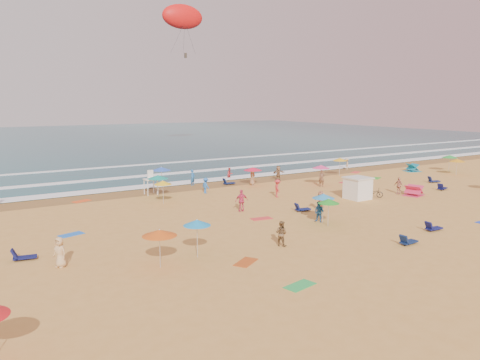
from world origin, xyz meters
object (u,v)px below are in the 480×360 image
cabana (358,189)px  parasail (182,17)px  lifeguard_stand (151,184)px  bicycle (374,193)px

cabana → parasail: 55.84m
lifeguard_stand → parasail: (21.62, 37.83, 23.55)m
parasail → bicycle: bearing=-94.1°
bicycle → lifeguard_stand: lifeguard_stand is taller
lifeguard_stand → parasail: parasail is taller
cabana → bicycle: 2.00m
parasail → lifeguard_stand: bearing=-119.7°
cabana → bicycle: cabana is taller
bicycle → parasail: size_ratio=0.18×
cabana → bicycle: size_ratio=1.13×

